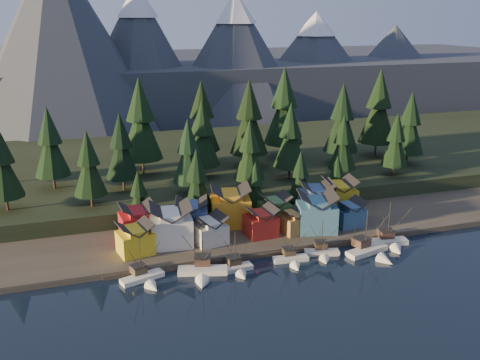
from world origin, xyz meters
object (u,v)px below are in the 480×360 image
object	(u,v)px
boat_0	(144,274)
house_back_0	(138,220)
house_front_0	(135,237)
boat_4	(323,249)
boat_5	(371,247)
boat_2	(237,263)
boat_3	(292,255)
house_back_1	(192,215)
house_front_1	(171,223)
boat_1	(202,266)
boat_6	(391,237)

from	to	relation	value
boat_0	house_back_0	bearing A→B (deg)	67.69
boat_0	house_front_0	xyz separation A→B (m)	(-0.22, 12.42, 3.64)
boat_4	boat_5	size ratio (longest dim) A/B	0.79
boat_2	boat_3	bearing A→B (deg)	-2.30
house_back_1	house_front_0	bearing A→B (deg)	-138.09
boat_5	house_front_1	xyz separation A→B (m)	(-46.22, 18.49, 4.80)
boat_5	house_back_1	bearing A→B (deg)	133.56
boat_1	house_back_0	xyz separation A→B (m)	(-11.41, 22.32, 4.14)
boat_6	house_back_1	distance (m)	51.83
boat_6	house_back_0	distance (m)	65.06
boat_2	boat_3	distance (m)	13.92
boat_3	boat_4	xyz separation A→B (m)	(8.61, 0.99, 0.13)
boat_0	boat_1	world-z (taller)	boat_1
boat_5	house_back_1	distance (m)	46.67
house_back_0	boat_2	bearing A→B (deg)	-54.10
boat_3	boat_5	bearing A→B (deg)	-0.73
boat_4	boat_3	bearing A→B (deg)	-157.63
house_back_0	boat_1	bearing A→B (deg)	-67.53
boat_3	boat_6	bearing A→B (deg)	7.86
boat_3	house_back_1	distance (m)	29.80
boat_2	house_back_1	xyz separation A→B (m)	(-5.34, 22.86, 4.19)
house_front_1	boat_4	bearing A→B (deg)	-18.27
house_back_1	boat_0	bearing A→B (deg)	-113.46
boat_5	house_back_0	world-z (taller)	boat_5
boat_5	house_back_1	world-z (taller)	boat_5
boat_2	house_front_0	world-z (taller)	boat_2
boat_0	house_front_1	xyz separation A→B (m)	(9.04, 15.06, 5.05)
boat_2	house_front_1	distance (m)	21.25
boat_4	house_back_1	bearing A→B (deg)	158.36
boat_4	house_front_1	distance (m)	38.15
boat_4	boat_6	distance (m)	19.27
boat_3	boat_0	bearing A→B (deg)	-176.19
boat_0	house_front_1	size ratio (longest dim) A/B	0.99
boat_3	house_back_1	size ratio (longest dim) A/B	0.98
boat_2	boat_6	world-z (taller)	boat_6
boat_6	house_front_1	distance (m)	56.15
boat_0	house_back_0	world-z (taller)	house_back_0
house_front_1	house_back_1	bearing A→B (deg)	47.48
boat_5	boat_6	bearing A→B (deg)	9.00
boat_4	house_front_0	world-z (taller)	house_front_0
boat_6	house_back_0	xyz separation A→B (m)	(-61.34, 21.30, 3.99)
house_back_0	house_back_1	world-z (taller)	house_back_0
boat_4	boat_6	bearing A→B (deg)	15.98
boat_0	boat_5	size ratio (longest dim) A/B	0.84
house_front_1	house_back_0	distance (m)	9.68
boat_6	house_back_0	world-z (taller)	boat_6
boat_4	boat_2	bearing A→B (deg)	-160.28
boat_4	boat_6	world-z (taller)	boat_6
house_front_0	house_back_0	bearing A→B (deg)	66.86
boat_3	house_front_0	xyz separation A→B (m)	(-35.26, 13.57, 3.81)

